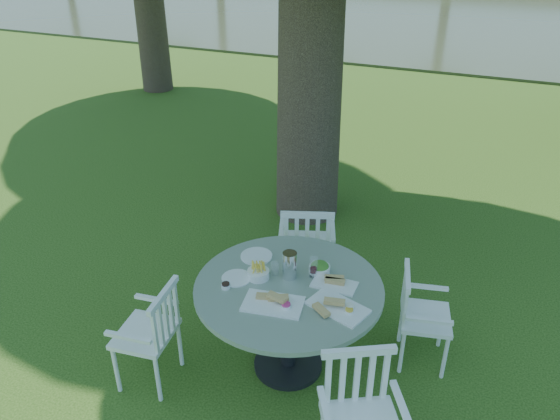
{
  "coord_description": "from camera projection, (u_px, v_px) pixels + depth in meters",
  "views": [
    {
      "loc": [
        1.7,
        -3.91,
        3.31
      ],
      "look_at": [
        0.0,
        0.2,
        0.85
      ],
      "focal_mm": 35.0,
      "sensor_mm": 36.0,
      "label": 1
    }
  ],
  "objects": [
    {
      "name": "chair_sw",
      "position": [
        155.0,
        329.0,
        4.13
      ],
      "size": [
        0.47,
        0.49,
        0.89
      ],
      "rotation": [
        0.0,
        0.0,
        -1.45
      ],
      "color": "white",
      "rests_on": "ground"
    },
    {
      "name": "chair_ne",
      "position": [
        416.0,
        311.0,
        4.36
      ],
      "size": [
        0.48,
        0.5,
        0.84
      ],
      "rotation": [
        0.0,
        0.0,
        -4.5
      ],
      "color": "white",
      "rests_on": "ground"
    },
    {
      "name": "chair_se",
      "position": [
        359.0,
        408.0,
        3.44
      ],
      "size": [
        0.63,
        0.62,
        0.94
      ],
      "rotation": [
        0.0,
        0.0,
        0.5
      ],
      "color": "white",
      "rests_on": "ground"
    },
    {
      "name": "ground",
      "position": [
        272.0,
        295.0,
        5.33
      ],
      "size": [
        140.0,
        140.0,
        0.0
      ],
      "primitive_type": "plane",
      "color": "#1D3E0C",
      "rests_on": "ground"
    },
    {
      "name": "chair_nw",
      "position": [
        307.0,
        244.0,
        5.11
      ],
      "size": [
        0.6,
        0.59,
        0.95
      ],
      "rotation": [
        0.0,
        0.0,
        -2.8
      ],
      "color": "white",
      "rests_on": "ground"
    },
    {
      "name": "tableware",
      "position": [
        291.0,
        279.0,
        4.11
      ],
      "size": [
        1.18,
        0.81,
        0.22
      ],
      "color": "white",
      "rests_on": "table"
    },
    {
      "name": "table",
      "position": [
        289.0,
        301.0,
        4.19
      ],
      "size": [
        1.44,
        1.44,
        0.82
      ],
      "color": "black",
      "rests_on": "ground"
    }
  ]
}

